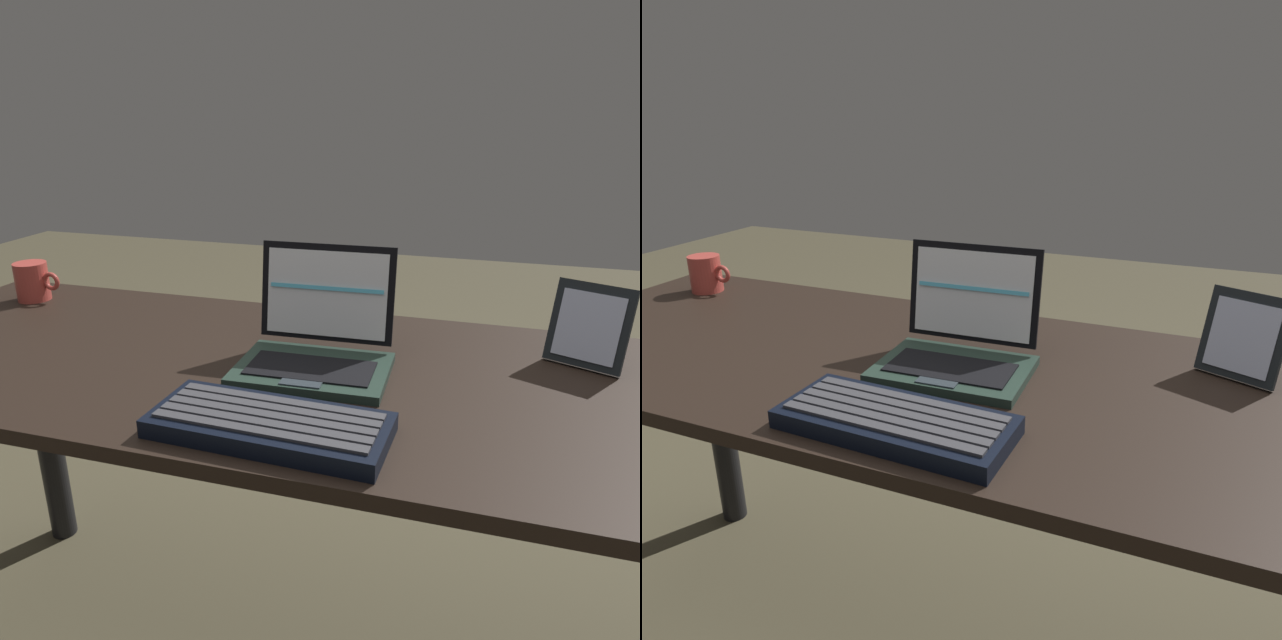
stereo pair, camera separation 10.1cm
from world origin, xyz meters
TOP-DOWN VIEW (x-y plane):
  - desk at (0.00, 0.00)m, footprint 1.76×0.65m
  - laptop_front at (0.04, 0.01)m, footprint 0.27×0.22m
  - external_keyboard at (0.04, -0.23)m, footprint 0.34×0.15m
  - photo_frame at (0.49, 0.15)m, footprint 0.14×0.10m
  - coffee_mug at (-0.72, 0.19)m, footprint 0.11×0.08m

SIDE VIEW (x-z plane):
  - desk at x=0.00m, z-range 0.24..0.99m
  - external_keyboard at x=0.04m, z-range 0.75..0.78m
  - laptop_front at x=0.04m, z-range 0.69..0.90m
  - coffee_mug at x=-0.72m, z-range 0.75..0.84m
  - photo_frame at x=0.49m, z-range 0.75..0.90m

